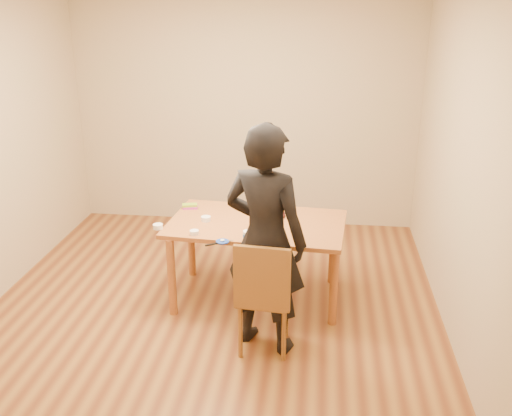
# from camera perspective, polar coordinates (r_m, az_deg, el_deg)

# --- Properties ---
(room_shell) EXTENTS (4.00, 4.50, 2.70)m
(room_shell) POSITION_cam_1_polar(r_m,az_deg,el_deg) (4.87, -4.19, 5.27)
(room_shell) COLOR brown
(room_shell) RESTS_ON ground
(dining_table) EXTENTS (1.60, 1.03, 0.04)m
(dining_table) POSITION_cam_1_polar(r_m,az_deg,el_deg) (5.03, 0.07, -1.61)
(dining_table) COLOR brown
(dining_table) RESTS_ON floor
(dining_chair) EXTENTS (0.42, 0.42, 0.04)m
(dining_chair) POSITION_cam_1_polar(r_m,az_deg,el_deg) (4.45, 0.84, -8.81)
(dining_chair) COLOR brown
(dining_chair) RESTS_ON floor
(cake_plate) EXTENTS (0.29, 0.29, 0.02)m
(cake_plate) POSITION_cam_1_polar(r_m,az_deg,el_deg) (5.16, 1.33, -0.68)
(cake_plate) COLOR red
(cake_plate) RESTS_ON dining_table
(cake) EXTENTS (0.23, 0.23, 0.07)m
(cake) POSITION_cam_1_polar(r_m,az_deg,el_deg) (5.14, 1.34, -0.19)
(cake) COLOR white
(cake) RESTS_ON cake_plate
(frosting_dome) EXTENTS (0.23, 0.23, 0.03)m
(frosting_dome) POSITION_cam_1_polar(r_m,az_deg,el_deg) (5.13, 1.34, 0.33)
(frosting_dome) COLOR white
(frosting_dome) RESTS_ON cake
(frosting_tub) EXTENTS (0.09, 0.09, 0.08)m
(frosting_tub) POSITION_cam_1_polar(r_m,az_deg,el_deg) (4.65, -0.75, -2.78)
(frosting_tub) COLOR white
(frosting_tub) RESTS_ON dining_table
(frosting_lid) EXTENTS (0.11, 0.11, 0.01)m
(frosting_lid) POSITION_cam_1_polar(r_m,az_deg,el_deg) (4.64, -3.38, -3.36)
(frosting_lid) COLOR #18379C
(frosting_lid) RESTS_ON dining_table
(frosting_dollop) EXTENTS (0.04, 0.04, 0.02)m
(frosting_dollop) POSITION_cam_1_polar(r_m,az_deg,el_deg) (4.63, -3.38, -3.21)
(frosting_dollop) COLOR white
(frosting_dollop) RESTS_ON frosting_lid
(ramekin_green) EXTENTS (0.07, 0.07, 0.04)m
(ramekin_green) POSITION_cam_1_polar(r_m,az_deg,el_deg) (4.79, -6.19, -2.44)
(ramekin_green) COLOR white
(ramekin_green) RESTS_ON dining_table
(ramekin_yellow) EXTENTS (0.09, 0.09, 0.04)m
(ramekin_yellow) POSITION_cam_1_polar(r_m,az_deg,el_deg) (5.06, -5.03, -1.07)
(ramekin_yellow) COLOR white
(ramekin_yellow) RESTS_ON dining_table
(ramekin_multi) EXTENTS (0.08, 0.08, 0.04)m
(ramekin_multi) POSITION_cam_1_polar(r_m,az_deg,el_deg) (4.95, -9.78, -1.83)
(ramekin_multi) COLOR white
(ramekin_multi) RESTS_ON dining_table
(candy_box_pink) EXTENTS (0.15, 0.09, 0.02)m
(candy_box_pink) POSITION_cam_1_polar(r_m,az_deg,el_deg) (5.38, -6.59, 0.06)
(candy_box_pink) COLOR #DD3492
(candy_box_pink) RESTS_ON dining_table
(candy_box_green) EXTENTS (0.15, 0.10, 0.02)m
(candy_box_green) POSITION_cam_1_polar(r_m,az_deg,el_deg) (5.37, -6.64, 0.29)
(candy_box_green) COLOR #1D9E1E
(candy_box_green) RESTS_ON candy_box_pink
(spatula) EXTENTS (0.16, 0.11, 0.01)m
(spatula) POSITION_cam_1_polar(r_m,az_deg,el_deg) (4.60, -4.07, -3.57)
(spatula) COLOR black
(spatula) RESTS_ON dining_table
(person) EXTENTS (0.77, 0.63, 1.80)m
(person) POSITION_cam_1_polar(r_m,az_deg,el_deg) (4.28, 0.93, -3.24)
(person) COLOR black
(person) RESTS_ON floor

